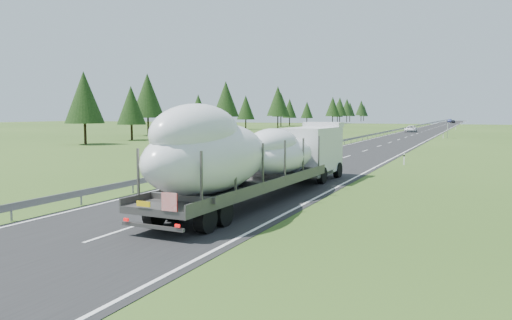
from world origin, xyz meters
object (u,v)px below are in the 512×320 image
at_px(boat_truck, 256,153).
at_px(distant_car_blue, 450,121).
at_px(highway_sign, 448,128).
at_px(distant_car_dark, 453,121).
at_px(distant_van, 411,129).

xyz_separation_m(boat_truck, distant_car_blue, (-2.91, 231.07, -1.67)).
distance_m(highway_sign, boat_truck, 71.86).
height_order(highway_sign, distant_car_dark, highway_sign).
height_order(boat_truck, distant_car_dark, boat_truck).
xyz_separation_m(highway_sign, boat_truck, (-5.04, -71.68, 0.66)).
bearing_deg(highway_sign, distant_van, 109.22).
relative_size(highway_sign, distant_van, 0.49).
bearing_deg(distant_van, highway_sign, -71.16).
bearing_deg(distant_car_dark, boat_truck, -85.73).
distance_m(distant_car_dark, distant_car_blue, 16.28).
height_order(distant_car_dark, distant_car_blue, distant_car_blue).
distance_m(distant_van, distant_car_blue, 131.58).
bearing_deg(distant_van, distant_car_dark, 87.65).
bearing_deg(boat_truck, distant_car_dark, 90.18).
bearing_deg(distant_car_dark, distant_car_blue, 101.94).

